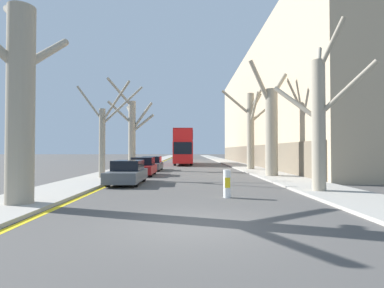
{
  "coord_description": "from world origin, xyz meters",
  "views": [
    {
      "loc": [
        -0.18,
        -7.54,
        1.88
      ],
      "look_at": [
        0.28,
        27.66,
        2.66
      ],
      "focal_mm": 28.0,
      "sensor_mm": 36.0,
      "label": 1
    }
  ],
  "objects_px": {
    "parked_car_0": "(127,173)",
    "street_tree_right_2": "(251,126)",
    "street_tree_right_1": "(271,126)",
    "parked_car_1": "(143,167)",
    "parked_car_2": "(152,164)",
    "street_tree_left_1": "(104,135)",
    "double_decker_bus": "(184,145)",
    "street_tree_left_0": "(20,96)",
    "street_tree_left_2": "(132,130)",
    "traffic_bollard": "(227,184)",
    "street_tree_right_0": "(319,118)"
  },
  "relations": [
    {
      "from": "street_tree_right_0",
      "to": "parked_car_1",
      "type": "xyz_separation_m",
      "value": [
        -9.27,
        9.65,
        -2.69
      ]
    },
    {
      "from": "street_tree_left_0",
      "to": "traffic_bollard",
      "type": "xyz_separation_m",
      "value": [
        7.26,
        1.78,
        -3.18
      ]
    },
    {
      "from": "street_tree_right_0",
      "to": "parked_car_0",
      "type": "xyz_separation_m",
      "value": [
        -9.27,
        3.87,
        -2.71
      ]
    },
    {
      "from": "parked_car_1",
      "to": "parked_car_2",
      "type": "height_order",
      "value": "parked_car_1"
    },
    {
      "from": "street_tree_left_1",
      "to": "street_tree_right_2",
      "type": "xyz_separation_m",
      "value": [
        11.6,
        9.07,
        1.34
      ]
    },
    {
      "from": "street_tree_right_0",
      "to": "street_tree_right_1",
      "type": "bearing_deg",
      "value": 89.28
    },
    {
      "from": "street_tree_right_1",
      "to": "street_tree_right_0",
      "type": "bearing_deg",
      "value": -90.72
    },
    {
      "from": "parked_car_0",
      "to": "street_tree_left_1",
      "type": "bearing_deg",
      "value": 128.19
    },
    {
      "from": "street_tree_left_0",
      "to": "street_tree_right_1",
      "type": "distance_m",
      "value": 15.99
    },
    {
      "from": "street_tree_left_0",
      "to": "double_decker_bus",
      "type": "bearing_deg",
      "value": 80.64
    },
    {
      "from": "street_tree_left_2",
      "to": "parked_car_1",
      "type": "distance_m",
      "value": 7.06
    },
    {
      "from": "traffic_bollard",
      "to": "parked_car_2",
      "type": "bearing_deg",
      "value": 106.8
    },
    {
      "from": "double_decker_bus",
      "to": "parked_car_0",
      "type": "relative_size",
      "value": 2.66
    },
    {
      "from": "street_tree_right_0",
      "to": "street_tree_right_1",
      "type": "height_order",
      "value": "street_tree_right_1"
    },
    {
      "from": "street_tree_left_0",
      "to": "street_tree_right_2",
      "type": "distance_m",
      "value": 22.01
    },
    {
      "from": "street_tree_left_2",
      "to": "street_tree_left_1",
      "type": "bearing_deg",
      "value": -90.6
    },
    {
      "from": "street_tree_left_0",
      "to": "street_tree_left_1",
      "type": "bearing_deg",
      "value": 88.96
    },
    {
      "from": "parked_car_0",
      "to": "traffic_bollard",
      "type": "bearing_deg",
      "value": -45.48
    },
    {
      "from": "street_tree_left_1",
      "to": "street_tree_left_2",
      "type": "distance_m",
      "value": 9.16
    },
    {
      "from": "street_tree_left_2",
      "to": "double_decker_bus",
      "type": "bearing_deg",
      "value": 68.45
    },
    {
      "from": "double_decker_bus",
      "to": "parked_car_1",
      "type": "distance_m",
      "value": 18.47
    },
    {
      "from": "parked_car_2",
      "to": "traffic_bollard",
      "type": "relative_size",
      "value": 4.01
    },
    {
      "from": "street_tree_left_1",
      "to": "double_decker_bus",
      "type": "bearing_deg",
      "value": 77.03
    },
    {
      "from": "traffic_bollard",
      "to": "street_tree_left_1",
      "type": "bearing_deg",
      "value": 132.48
    },
    {
      "from": "street_tree_right_0",
      "to": "street_tree_left_0",
      "type": "bearing_deg",
      "value": -165.42
    },
    {
      "from": "street_tree_left_0",
      "to": "parked_car_2",
      "type": "distance_m",
      "value": 18.73
    },
    {
      "from": "street_tree_left_2",
      "to": "street_tree_left_0",
      "type": "bearing_deg",
      "value": -90.82
    },
    {
      "from": "street_tree_right_2",
      "to": "parked_car_0",
      "type": "distance_m",
      "value": 15.52
    },
    {
      "from": "double_decker_bus",
      "to": "street_tree_left_0",
      "type": "bearing_deg",
      "value": -99.36
    },
    {
      "from": "street_tree_right_0",
      "to": "parked_car_0",
      "type": "height_order",
      "value": "street_tree_right_0"
    },
    {
      "from": "street_tree_left_0",
      "to": "traffic_bollard",
      "type": "bearing_deg",
      "value": 13.78
    },
    {
      "from": "parked_car_0",
      "to": "street_tree_right_0",
      "type": "bearing_deg",
      "value": -22.64
    },
    {
      "from": "street_tree_right_2",
      "to": "traffic_bollard",
      "type": "height_order",
      "value": "street_tree_right_2"
    },
    {
      "from": "street_tree_left_2",
      "to": "parked_car_2",
      "type": "xyz_separation_m",
      "value": [
        1.99,
        -0.29,
        -3.2
      ]
    },
    {
      "from": "double_decker_bus",
      "to": "parked_car_1",
      "type": "xyz_separation_m",
      "value": [
        -2.81,
        -18.15,
        -1.95
      ]
    },
    {
      "from": "street_tree_left_0",
      "to": "street_tree_right_0",
      "type": "xyz_separation_m",
      "value": [
        11.53,
        3.0,
        -0.4
      ]
    },
    {
      "from": "double_decker_bus",
      "to": "parked_car_2",
      "type": "xyz_separation_m",
      "value": [
        -2.81,
        -12.46,
        -1.97
      ]
    },
    {
      "from": "street_tree_right_1",
      "to": "parked_car_0",
      "type": "distance_m",
      "value": 10.67
    },
    {
      "from": "parked_car_2",
      "to": "parked_car_0",
      "type": "bearing_deg",
      "value": -90.0
    },
    {
      "from": "street_tree_left_0",
      "to": "street_tree_left_1",
      "type": "xyz_separation_m",
      "value": [
        0.17,
        9.52,
        -0.86
      ]
    },
    {
      "from": "street_tree_right_2",
      "to": "parked_car_1",
      "type": "height_order",
      "value": "street_tree_right_2"
    },
    {
      "from": "street_tree_left_2",
      "to": "parked_car_2",
      "type": "relative_size",
      "value": 1.97
    },
    {
      "from": "parked_car_2",
      "to": "traffic_bollard",
      "type": "xyz_separation_m",
      "value": [
        5.0,
        -16.55,
        -0.08
      ]
    },
    {
      "from": "street_tree_right_1",
      "to": "street_tree_right_2",
      "type": "xyz_separation_m",
      "value": [
        0.14,
        7.63,
        0.55
      ]
    },
    {
      "from": "parked_car_0",
      "to": "parked_car_1",
      "type": "bearing_deg",
      "value": 90.0
    },
    {
      "from": "parked_car_0",
      "to": "street_tree_right_2",
      "type": "bearing_deg",
      "value": 50.96
    },
    {
      "from": "street_tree_left_0",
      "to": "double_decker_bus",
      "type": "distance_m",
      "value": 31.24
    },
    {
      "from": "street_tree_left_1",
      "to": "parked_car_0",
      "type": "height_order",
      "value": "street_tree_left_1"
    },
    {
      "from": "street_tree_left_0",
      "to": "street_tree_left_2",
      "type": "relative_size",
      "value": 0.84
    },
    {
      "from": "street_tree_left_2",
      "to": "parked_car_0",
      "type": "bearing_deg",
      "value": -80.38
    }
  ]
}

